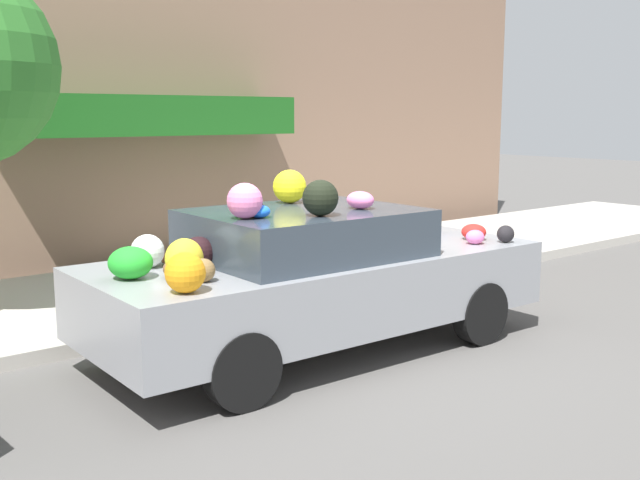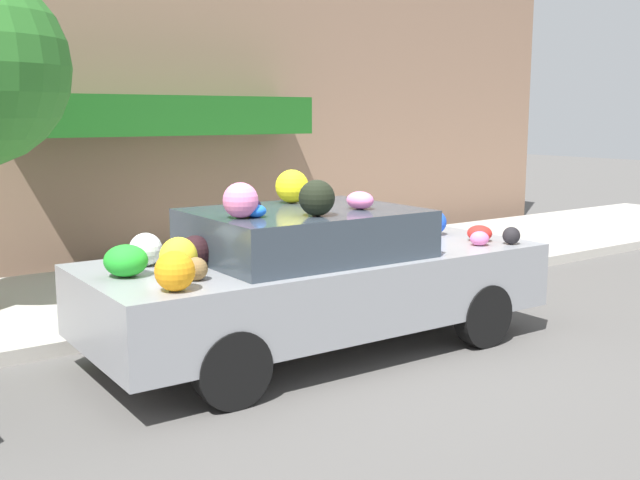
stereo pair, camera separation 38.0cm
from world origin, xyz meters
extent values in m
plane|color=#565451|center=(0.00, 0.00, 0.00)|extent=(60.00, 60.00, 0.00)
cube|color=#B2ADA3|center=(0.00, 2.70, 0.07)|extent=(24.00, 3.20, 0.14)
cube|color=#846651|center=(0.00, 4.95, 2.46)|extent=(18.00, 0.30, 4.92)
cube|color=#195919|center=(0.57, 4.35, 2.18)|extent=(4.34, 0.90, 0.55)
cylinder|color=gold|center=(1.17, 1.63, 0.42)|extent=(0.20, 0.20, 0.55)
sphere|color=gold|center=(1.17, 1.63, 0.75)|extent=(0.18, 0.18, 0.18)
cube|color=gray|center=(0.00, -0.11, 0.61)|extent=(4.37, 1.83, 0.62)
cube|color=#333D47|center=(-0.17, -0.11, 1.13)|extent=(1.98, 1.56, 0.42)
cylinder|color=black|center=(1.36, 0.65, 0.30)|extent=(0.61, 0.19, 0.61)
cylinder|color=black|center=(1.32, -0.93, 0.30)|extent=(0.61, 0.19, 0.61)
cylinder|color=black|center=(-1.32, 0.71, 0.30)|extent=(0.61, 0.19, 0.61)
cylinder|color=black|center=(-1.36, -0.87, 0.30)|extent=(0.61, 0.19, 0.61)
ellipsoid|color=yellow|center=(-0.81, -0.23, 1.40)|extent=(0.16, 0.16, 0.12)
sphere|color=orange|center=(-1.72, -0.70, 1.07)|extent=(0.41, 0.41, 0.30)
ellipsoid|color=pink|center=(1.51, -0.68, 0.99)|extent=(0.24, 0.24, 0.14)
sphere|color=pink|center=(-0.92, -0.27, 1.49)|extent=(0.33, 0.33, 0.30)
sphere|color=yellow|center=(0.02, 0.38, 1.51)|extent=(0.45, 0.45, 0.32)
sphere|color=white|center=(-1.53, 0.30, 1.06)|extent=(0.39, 0.39, 0.28)
ellipsoid|color=pink|center=(0.26, -0.37, 1.42)|extent=(0.22, 0.28, 0.16)
sphere|color=black|center=(-0.33, -0.53, 1.50)|extent=(0.41, 0.41, 0.31)
ellipsoid|color=red|center=(1.70, -0.51, 1.00)|extent=(0.30, 0.31, 0.16)
ellipsoid|color=green|center=(-1.82, -0.02, 1.05)|extent=(0.46, 0.46, 0.26)
ellipsoid|color=#98573B|center=(-1.32, 0.29, 0.98)|extent=(0.23, 0.24, 0.11)
ellipsoid|color=blue|center=(1.59, 0.07, 1.06)|extent=(0.41, 0.41, 0.28)
ellipsoid|color=yellow|center=(-1.49, -0.26, 1.08)|extent=(0.43, 0.41, 0.31)
ellipsoid|color=blue|center=(-0.80, -0.29, 1.40)|extent=(0.27, 0.27, 0.11)
ellipsoid|color=brown|center=(-1.54, -0.18, 0.99)|extent=(0.22, 0.21, 0.14)
sphere|color=black|center=(1.82, -0.81, 1.01)|extent=(0.21, 0.21, 0.17)
sphere|color=olive|center=(-1.44, -0.47, 1.01)|extent=(0.18, 0.18, 0.18)
sphere|color=black|center=(-1.22, -0.01, 1.06)|extent=(0.31, 0.31, 0.27)
ellipsoid|color=black|center=(-0.67, -0.05, 1.41)|extent=(0.14, 0.14, 0.13)
camera|label=1|loc=(-4.27, -5.38, 2.19)|focal=42.00mm
camera|label=2|loc=(-3.97, -5.61, 2.19)|focal=42.00mm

